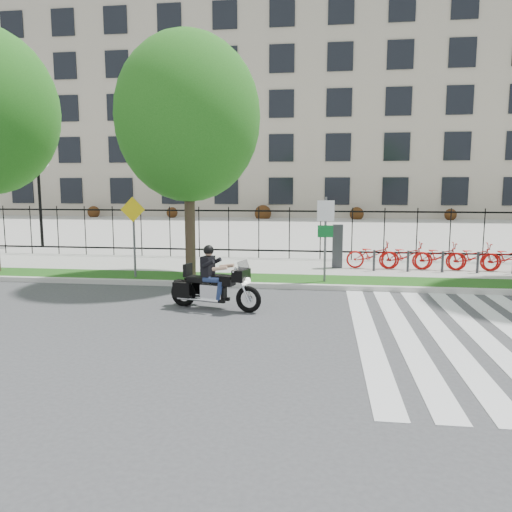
# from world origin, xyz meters

# --- Properties ---
(ground) EXTENTS (120.00, 120.00, 0.00)m
(ground) POSITION_xyz_m (0.00, 0.00, 0.00)
(ground) COLOR #3C3C3F
(ground) RESTS_ON ground
(curb) EXTENTS (60.00, 0.20, 0.15)m
(curb) POSITION_xyz_m (0.00, 4.10, 0.07)
(curb) COLOR beige
(curb) RESTS_ON ground
(grass_verge) EXTENTS (60.00, 1.50, 0.15)m
(grass_verge) POSITION_xyz_m (0.00, 4.95, 0.07)
(grass_verge) COLOR #184E13
(grass_verge) RESTS_ON ground
(sidewalk) EXTENTS (60.00, 3.50, 0.15)m
(sidewalk) POSITION_xyz_m (0.00, 7.45, 0.07)
(sidewalk) COLOR #AAA89F
(sidewalk) RESTS_ON ground
(plaza) EXTENTS (80.00, 34.00, 0.10)m
(plaza) POSITION_xyz_m (0.00, 25.00, 0.05)
(plaza) COLOR #AAA89F
(plaza) RESTS_ON ground
(crosswalk_stripes) EXTENTS (5.70, 8.00, 0.01)m
(crosswalk_stripes) POSITION_xyz_m (4.83, 0.00, 0.01)
(crosswalk_stripes) COLOR silver
(crosswalk_stripes) RESTS_ON ground
(iron_fence) EXTENTS (30.00, 0.06, 2.00)m
(iron_fence) POSITION_xyz_m (0.00, 9.20, 1.15)
(iron_fence) COLOR black
(iron_fence) RESTS_ON sidewalk
(office_building) EXTENTS (60.00, 21.90, 20.15)m
(office_building) POSITION_xyz_m (0.00, 44.92, 9.97)
(office_building) COLOR #AEA18C
(office_building) RESTS_ON ground
(lamp_post_left) EXTENTS (1.06, 0.70, 4.25)m
(lamp_post_left) POSITION_xyz_m (-12.00, 12.00, 3.21)
(lamp_post_left) COLOR black
(lamp_post_left) RESTS_ON ground
(street_tree_1) EXTENTS (4.40, 4.40, 7.39)m
(street_tree_1) POSITION_xyz_m (-2.81, 4.95, 5.00)
(street_tree_1) COLOR #34271C
(street_tree_1) RESTS_ON grass_verge
(bike_share_station) EXTENTS (11.06, 0.85, 1.50)m
(bike_share_station) POSITION_xyz_m (7.32, 7.20, 0.62)
(bike_share_station) COLOR #2D2D33
(bike_share_station) RESTS_ON sidewalk
(sign_pole_regulatory) EXTENTS (0.50, 0.09, 2.50)m
(sign_pole_regulatory) POSITION_xyz_m (1.36, 4.58, 1.74)
(sign_pole_regulatory) COLOR #59595B
(sign_pole_regulatory) RESTS_ON grass_verge
(sign_pole_warning) EXTENTS (0.78, 0.09, 2.49)m
(sign_pole_warning) POSITION_xyz_m (-4.50, 4.58, 1.74)
(sign_pole_warning) COLOR #59595B
(sign_pole_warning) RESTS_ON grass_verge
(motorcycle_rider) EXTENTS (2.38, 1.05, 1.88)m
(motorcycle_rider) POSITION_xyz_m (-1.30, 1.48, 0.62)
(motorcycle_rider) COLOR black
(motorcycle_rider) RESTS_ON ground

